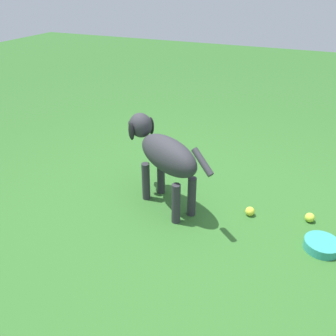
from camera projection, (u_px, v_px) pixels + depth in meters
The scene contains 5 objects.
ground at pixel (190, 224), 2.43m from camera, with size 14.00×14.00×0.00m, color #2D6026.
dog at pixel (163, 154), 2.45m from camera, with size 0.52×0.84×0.63m.
tennis_ball_0 at pixel (310, 217), 2.44m from camera, with size 0.07×0.07×0.07m, color #C9DD3C.
tennis_ball_1 at pixel (250, 211), 2.50m from camera, with size 0.07×0.07×0.07m, color yellow.
water_bowl at pixel (322, 245), 2.19m from camera, with size 0.22×0.22×0.06m, color teal.
Camera 1 is at (1.83, 0.62, 1.52)m, focal length 37.26 mm.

